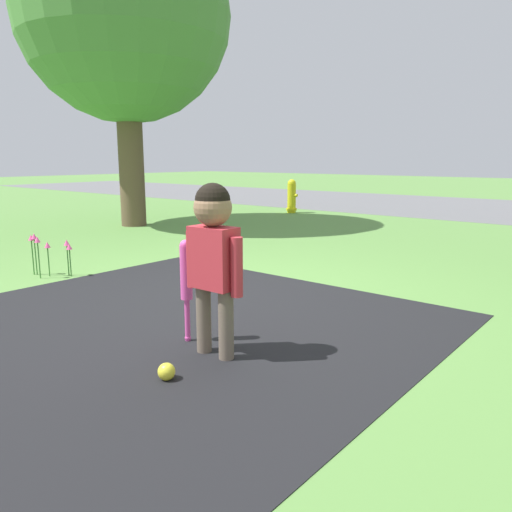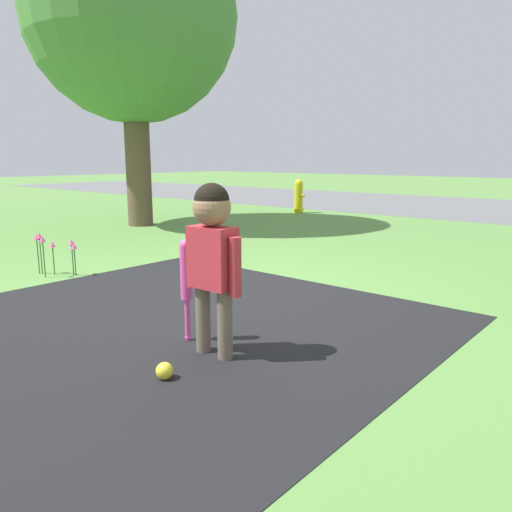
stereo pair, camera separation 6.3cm
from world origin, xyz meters
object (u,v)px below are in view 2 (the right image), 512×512
child (212,246)px  fire_hydrant (299,197)px  sports_ball (164,371)px  baseball_bat (186,276)px  tree_far_lawn (132,16)px

child → fire_hydrant: 8.27m
sports_ball → baseball_bat: bearing=125.8°
child → baseball_bat: size_ratio=1.55×
fire_hydrant → child: bearing=-57.8°
fire_hydrant → baseball_bat: bearing=-59.5°
child → tree_far_lawn: (-5.38, 3.45, 2.87)m
child → tree_far_lawn: tree_far_lawn is taller
sports_ball → fire_hydrant: bearing=120.9°
child → baseball_bat: child is taller
child → fire_hydrant: child is taller
child → fire_hydrant: (-4.40, 7.00, -0.33)m
tree_far_lawn → child: bearing=-32.7°
baseball_bat → fire_hydrant: fire_hydrant is taller
sports_ball → fire_hydrant: fire_hydrant is taller
tree_far_lawn → sports_ball: bearing=-35.6°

